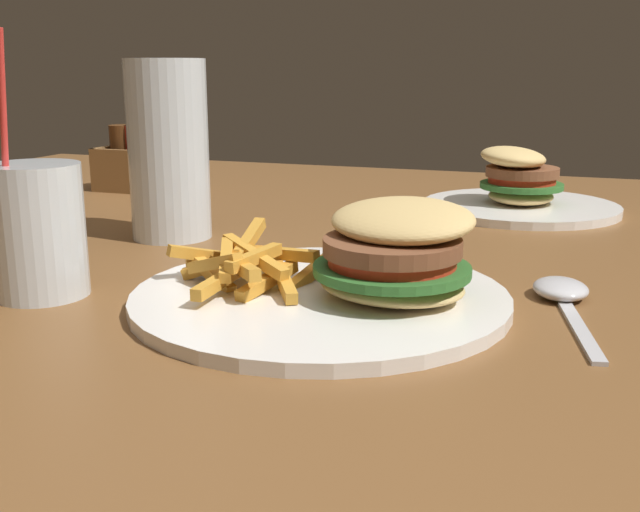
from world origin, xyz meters
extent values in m
cube|color=brown|center=(0.00, 0.00, 0.73)|extent=(1.69, 1.38, 0.03)
cylinder|color=brown|center=(-0.77, 0.62, 0.35)|extent=(0.08, 0.08, 0.71)
cylinder|color=white|center=(0.02, -0.11, 0.75)|extent=(0.29, 0.29, 0.01)
ellipsoid|color=#DBB770|center=(0.07, -0.10, 0.76)|extent=(0.13, 0.12, 0.02)
cylinder|color=#2D6628|center=(0.07, -0.10, 0.77)|extent=(0.14, 0.14, 0.01)
cylinder|color=red|center=(0.07, -0.10, 0.78)|extent=(0.12, 0.12, 0.01)
cylinder|color=brown|center=(0.07, -0.10, 0.79)|extent=(0.13, 0.13, 0.01)
ellipsoid|color=#DBB770|center=(0.07, -0.09, 0.81)|extent=(0.13, 0.12, 0.04)
cube|color=gold|center=(-0.06, -0.12, 0.77)|extent=(0.03, 0.06, 0.02)
cube|color=gold|center=(-0.03, -0.08, 0.77)|extent=(0.08, 0.03, 0.02)
cube|color=gold|center=(-0.06, -0.13, 0.77)|extent=(0.06, 0.03, 0.03)
cube|color=gold|center=(-0.05, -0.14, 0.76)|extent=(0.01, 0.09, 0.01)
cube|color=gold|center=(-0.08, -0.08, 0.76)|extent=(0.06, 0.05, 0.01)
cube|color=gold|center=(-0.02, -0.12, 0.76)|extent=(0.03, 0.07, 0.02)
cube|color=gold|center=(-0.07, -0.11, 0.76)|extent=(0.05, 0.04, 0.02)
cube|color=gold|center=(-0.06, -0.05, 0.76)|extent=(0.06, 0.04, 0.03)
cube|color=gold|center=(-0.07, -0.06, 0.76)|extent=(0.04, 0.08, 0.01)
cube|color=gold|center=(-0.05, -0.10, 0.78)|extent=(0.01, 0.08, 0.04)
cube|color=gold|center=(-0.04, -0.13, 0.77)|extent=(0.06, 0.07, 0.02)
cube|color=gold|center=(0.00, -0.07, 0.76)|extent=(0.03, 0.08, 0.03)
cube|color=gold|center=(-0.08, -0.09, 0.77)|extent=(0.06, 0.07, 0.03)
cube|color=gold|center=(-0.07, -0.10, 0.77)|extent=(0.07, 0.03, 0.03)
cube|color=gold|center=(-0.01, -0.12, 0.76)|extent=(0.04, 0.06, 0.02)
cube|color=gold|center=(-0.04, -0.11, 0.78)|extent=(0.07, 0.05, 0.02)
cube|color=gold|center=(-0.06, -0.08, 0.77)|extent=(0.02, 0.07, 0.03)
cube|color=gold|center=(-0.03, -0.12, 0.78)|extent=(0.02, 0.06, 0.01)
cylinder|color=silver|center=(-0.21, 0.06, 0.83)|extent=(0.08, 0.08, 0.19)
cylinder|color=#C67F23|center=(-0.21, 0.06, 0.83)|extent=(0.07, 0.07, 0.18)
cylinder|color=silver|center=(-0.20, -0.16, 0.79)|extent=(0.07, 0.07, 0.11)
cylinder|color=orange|center=(-0.20, -0.16, 0.78)|extent=(0.06, 0.06, 0.08)
cylinder|color=red|center=(-0.21, -0.17, 0.84)|extent=(0.03, 0.02, 0.20)
ellipsoid|color=silver|center=(0.19, -0.03, 0.75)|extent=(0.05, 0.06, 0.01)
cube|color=silver|center=(0.21, -0.11, 0.74)|extent=(0.03, 0.12, 0.00)
cylinder|color=white|center=(0.13, 0.34, 0.75)|extent=(0.25, 0.25, 0.01)
ellipsoid|color=#DBB770|center=(0.13, 0.34, 0.76)|extent=(0.09, 0.10, 0.02)
cylinder|color=#2D6628|center=(0.13, 0.34, 0.77)|extent=(0.11, 0.11, 0.01)
cylinder|color=red|center=(0.13, 0.34, 0.78)|extent=(0.09, 0.09, 0.01)
cylinder|color=brown|center=(0.13, 0.34, 0.79)|extent=(0.10, 0.10, 0.01)
ellipsoid|color=#DBB770|center=(0.12, 0.34, 0.81)|extent=(0.09, 0.11, 0.03)
cube|color=brown|center=(-0.43, 0.34, 0.75)|extent=(0.11, 0.10, 0.01)
cube|color=brown|center=(-0.47, 0.34, 0.77)|extent=(0.01, 0.10, 0.06)
cube|color=brown|center=(-0.38, 0.34, 0.77)|extent=(0.01, 0.10, 0.06)
cube|color=brown|center=(-0.43, 0.29, 0.77)|extent=(0.11, 0.01, 0.06)
cube|color=brown|center=(-0.43, 0.38, 0.77)|extent=(0.11, 0.01, 0.06)
cylinder|color=#512D14|center=(-0.45, 0.34, 0.79)|extent=(0.04, 0.04, 0.08)
cylinder|color=maroon|center=(-0.43, 0.34, 0.79)|extent=(0.04, 0.04, 0.08)
cylinder|color=#512D14|center=(-0.40, 0.35, 0.79)|extent=(0.04, 0.04, 0.08)
camera|label=1|loc=(0.20, -0.63, 0.92)|focal=42.00mm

